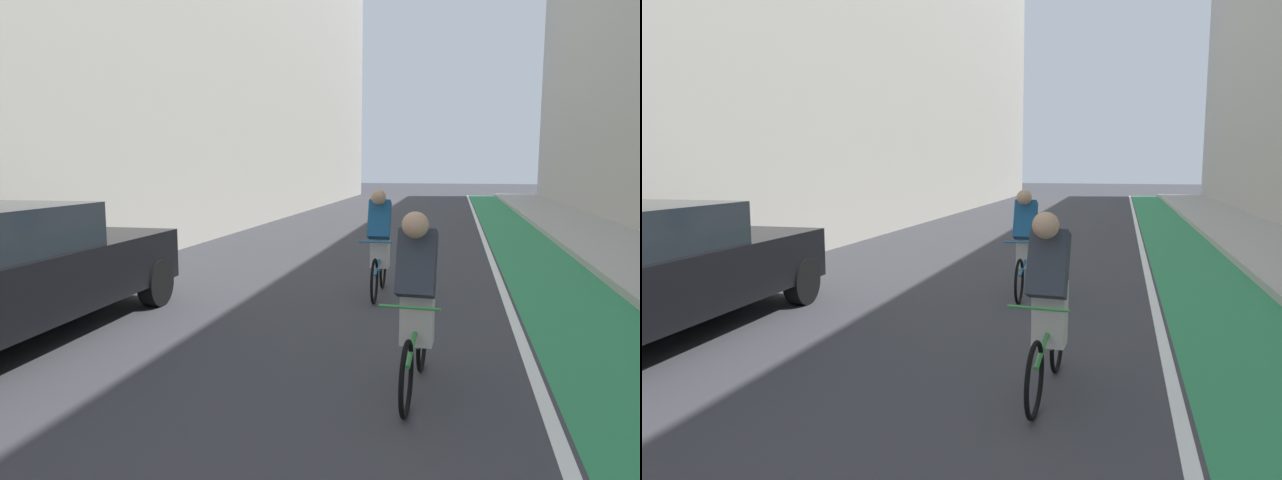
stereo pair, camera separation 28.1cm
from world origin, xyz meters
TOP-DOWN VIEW (x-y plane):
  - ground_plane at (0.00, 18.14)m, footprint 97.43×97.43m
  - bike_lane_paint at (3.40, 20.14)m, footprint 1.60×44.29m
  - lane_divider_stripe at (2.50, 20.14)m, footprint 0.12×44.29m
  - sidewalk_right at (5.47, 20.14)m, footprint 2.54×44.29m
  - cyclist_mid at (1.43, 9.08)m, footprint 0.48×1.66m
  - cyclist_trailing at (0.64, 12.65)m, footprint 0.48×1.70m

SIDE VIEW (x-z plane):
  - ground_plane at x=0.00m, z-range 0.00..0.00m
  - bike_lane_paint at x=3.40m, z-range 0.00..0.00m
  - lane_divider_stripe at x=2.50m, z-range 0.00..0.00m
  - sidewalk_right at x=5.47m, z-range 0.00..0.14m
  - cyclist_mid at x=1.43m, z-range 0.05..1.64m
  - cyclist_trailing at x=0.64m, z-range 0.04..1.65m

